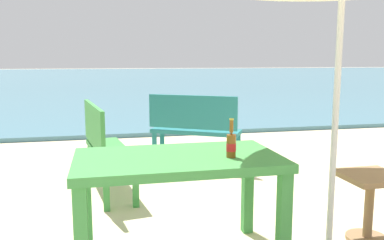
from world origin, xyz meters
name	(u,v)px	position (x,y,z in m)	size (l,w,h in m)	color
sea_water	(126,77)	(0.00, 30.00, 0.04)	(120.00, 50.00, 0.08)	teal
picnic_table_green	(178,171)	(-1.35, 0.40, 0.65)	(1.40, 0.80, 0.76)	#3D8C42
beer_bottle_amber	(231,144)	(-1.01, 0.28, 0.85)	(0.07, 0.07, 0.26)	brown
side_table_wood	(370,197)	(0.16, 0.38, 0.35)	(0.44, 0.44, 0.54)	olive
bench_teal_center	(194,125)	(-0.67, 2.91, 0.54)	(1.22, 0.92, 0.95)	#237275
bench_green_left	(103,143)	(-1.86, 2.02, 0.54)	(0.54, 1.24, 0.95)	#3D8C42
swimmer_person	(163,108)	(-0.43, 7.42, 0.24)	(0.34, 0.34, 0.41)	tan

